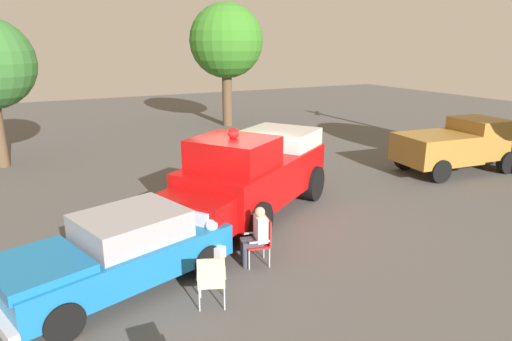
{
  "coord_description": "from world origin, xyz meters",
  "views": [
    {
      "loc": [
        9.68,
        -4.96,
        4.59
      ],
      "look_at": [
        -0.66,
        0.43,
        1.22
      ],
      "focal_mm": 31.27,
      "sensor_mm": 36.0,
      "label": 1
    }
  ],
  "objects_px": {
    "parked_pickup": "(459,145)",
    "oak_tree_left": "(226,42)",
    "lawn_chair_spare": "(211,278)",
    "traffic_cone": "(90,237)",
    "vintage_fire_truck": "(252,173)",
    "spectator_seated": "(256,234)",
    "lawn_chair_near_truck": "(262,238)",
    "classic_hot_rod": "(117,253)"
  },
  "relations": [
    {
      "from": "classic_hot_rod",
      "to": "lawn_chair_spare",
      "type": "distance_m",
      "value": 1.98
    },
    {
      "from": "parked_pickup",
      "to": "lawn_chair_spare",
      "type": "distance_m",
      "value": 12.05
    },
    {
      "from": "spectator_seated",
      "to": "vintage_fire_truck",
      "type": "bearing_deg",
      "value": 154.83
    },
    {
      "from": "classic_hot_rod",
      "to": "spectator_seated",
      "type": "height_order",
      "value": "classic_hot_rod"
    },
    {
      "from": "traffic_cone",
      "to": "vintage_fire_truck",
      "type": "bearing_deg",
      "value": 92.43
    },
    {
      "from": "classic_hot_rod",
      "to": "lawn_chair_spare",
      "type": "bearing_deg",
      "value": 42.54
    },
    {
      "from": "parked_pickup",
      "to": "spectator_seated",
      "type": "xyz_separation_m",
      "value": [
        2.96,
        -9.89,
        -0.29
      ]
    },
    {
      "from": "vintage_fire_truck",
      "to": "traffic_cone",
      "type": "bearing_deg",
      "value": -87.57
    },
    {
      "from": "vintage_fire_truck",
      "to": "oak_tree_left",
      "type": "relative_size",
      "value": 0.92
    },
    {
      "from": "oak_tree_left",
      "to": "lawn_chair_near_truck",
      "type": "bearing_deg",
      "value": -21.48
    },
    {
      "from": "spectator_seated",
      "to": "classic_hot_rod",
      "type": "bearing_deg",
      "value": -97.5
    },
    {
      "from": "lawn_chair_near_truck",
      "to": "lawn_chair_spare",
      "type": "bearing_deg",
      "value": -56.3
    },
    {
      "from": "parked_pickup",
      "to": "oak_tree_left",
      "type": "distance_m",
      "value": 13.5
    },
    {
      "from": "parked_pickup",
      "to": "lawn_chair_spare",
      "type": "relative_size",
      "value": 4.87
    },
    {
      "from": "parked_pickup",
      "to": "classic_hot_rod",
      "type": "bearing_deg",
      "value": -78.45
    },
    {
      "from": "vintage_fire_truck",
      "to": "lawn_chair_spare",
      "type": "height_order",
      "value": "vintage_fire_truck"
    },
    {
      "from": "parked_pickup",
      "to": "oak_tree_left",
      "type": "height_order",
      "value": "oak_tree_left"
    },
    {
      "from": "lawn_chair_near_truck",
      "to": "lawn_chair_spare",
      "type": "distance_m",
      "value": 1.91
    },
    {
      "from": "vintage_fire_truck",
      "to": "spectator_seated",
      "type": "bearing_deg",
      "value": -25.17
    },
    {
      "from": "lawn_chair_spare",
      "to": "spectator_seated",
      "type": "distance_m",
      "value": 1.82
    },
    {
      "from": "vintage_fire_truck",
      "to": "traffic_cone",
      "type": "xyz_separation_m",
      "value": [
        0.18,
        -4.25,
        -0.89
      ]
    },
    {
      "from": "parked_pickup",
      "to": "oak_tree_left",
      "type": "xyz_separation_m",
      "value": [
        -12.48,
        -3.67,
        3.62
      ]
    },
    {
      "from": "parked_pickup",
      "to": "spectator_seated",
      "type": "height_order",
      "value": "parked_pickup"
    },
    {
      "from": "classic_hot_rod",
      "to": "oak_tree_left",
      "type": "xyz_separation_m",
      "value": [
        -15.07,
        9.01,
        3.86
      ]
    },
    {
      "from": "lawn_chair_spare",
      "to": "traffic_cone",
      "type": "height_order",
      "value": "lawn_chair_spare"
    },
    {
      "from": "classic_hot_rod",
      "to": "traffic_cone",
      "type": "bearing_deg",
      "value": -172.54
    },
    {
      "from": "classic_hot_rod",
      "to": "spectator_seated",
      "type": "relative_size",
      "value": 3.65
    },
    {
      "from": "classic_hot_rod",
      "to": "lawn_chair_near_truck",
      "type": "xyz_separation_m",
      "value": [
        0.4,
        2.92,
        -0.16
      ]
    },
    {
      "from": "lawn_chair_spare",
      "to": "spectator_seated",
      "type": "height_order",
      "value": "spectator_seated"
    },
    {
      "from": "spectator_seated",
      "to": "parked_pickup",
      "type": "bearing_deg",
      "value": 106.67
    },
    {
      "from": "lawn_chair_spare",
      "to": "traffic_cone",
      "type": "xyz_separation_m",
      "value": [
        -3.45,
        -1.6,
        -0.28
      ]
    },
    {
      "from": "classic_hot_rod",
      "to": "spectator_seated",
      "type": "bearing_deg",
      "value": 82.5
    },
    {
      "from": "parked_pickup",
      "to": "lawn_chair_near_truck",
      "type": "relative_size",
      "value": 4.87
    },
    {
      "from": "vintage_fire_truck",
      "to": "lawn_chair_spare",
      "type": "xyz_separation_m",
      "value": [
        3.63,
        -2.65,
        -0.61
      ]
    },
    {
      "from": "lawn_chair_spare",
      "to": "oak_tree_left",
      "type": "height_order",
      "value": "oak_tree_left"
    },
    {
      "from": "lawn_chair_near_truck",
      "to": "spectator_seated",
      "type": "xyz_separation_m",
      "value": [
        -0.03,
        -0.13,
        0.11
      ]
    },
    {
      "from": "vintage_fire_truck",
      "to": "spectator_seated",
      "type": "xyz_separation_m",
      "value": [
        2.54,
        -1.19,
        -0.5
      ]
    },
    {
      "from": "lawn_chair_spare",
      "to": "traffic_cone",
      "type": "relative_size",
      "value": 1.61
    },
    {
      "from": "vintage_fire_truck",
      "to": "lawn_chair_near_truck",
      "type": "distance_m",
      "value": 2.85
    },
    {
      "from": "spectator_seated",
      "to": "oak_tree_left",
      "type": "xyz_separation_m",
      "value": [
        -15.44,
        6.21,
        3.91
      ]
    },
    {
      "from": "parked_pickup",
      "to": "spectator_seated",
      "type": "relative_size",
      "value": 3.85
    },
    {
      "from": "parked_pickup",
      "to": "oak_tree_left",
      "type": "relative_size",
      "value": 0.75
    }
  ]
}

